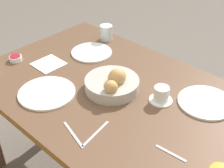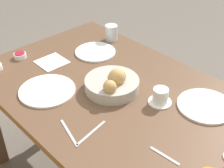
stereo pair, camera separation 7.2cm
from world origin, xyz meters
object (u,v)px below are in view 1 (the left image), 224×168
(fork_silver, at_px, (96,133))
(knife_silver, at_px, (73,135))
(napkin, at_px, (49,64))
(bread_basket, at_px, (113,83))
(plate_far_center, at_px, (47,93))
(plate_near_left, at_px, (206,102))
(jam_bowl_berry, at_px, (16,58))
(plate_near_right, at_px, (92,52))
(water_tumbler, at_px, (106,33))
(spoon_coffee, at_px, (171,153))
(coffee_cup, at_px, (161,95))

(fork_silver, relative_size, knife_silver, 1.02)
(fork_silver, relative_size, napkin, 1.15)
(bread_basket, xyz_separation_m, plate_far_center, (0.21, 0.23, -0.04))
(bread_basket, distance_m, napkin, 0.42)
(bread_basket, bearing_deg, plate_near_left, -150.39)
(plate_far_center, xyz_separation_m, fork_silver, (-0.36, 0.03, -0.00))
(bread_basket, height_order, knife_silver, bread_basket)
(jam_bowl_berry, bearing_deg, plate_near_right, -125.38)
(water_tumbler, distance_m, jam_bowl_berry, 0.55)
(bread_basket, bearing_deg, knife_silver, 105.69)
(bread_basket, xyz_separation_m, jam_bowl_berry, (0.57, 0.17, -0.03))
(plate_near_left, relative_size, plate_near_right, 1.09)
(water_tumbler, height_order, jam_bowl_berry, water_tumbler)
(water_tumbler, relative_size, spoon_coffee, 0.72)
(water_tumbler, bearing_deg, plate_near_left, 169.33)
(bread_basket, distance_m, plate_far_center, 0.31)
(plate_near_left, relative_size, knife_silver, 1.50)
(plate_far_center, distance_m, coffee_cup, 0.53)
(jam_bowl_berry, height_order, knife_silver, jam_bowl_berry)
(fork_silver, bearing_deg, spoon_coffee, -157.04)
(spoon_coffee, bearing_deg, coffee_cup, -47.29)
(bread_basket, distance_m, water_tumbler, 0.53)
(spoon_coffee, xyz_separation_m, napkin, (0.84, -0.08, 0.00))
(plate_far_center, distance_m, jam_bowl_berry, 0.38)
(coffee_cup, bearing_deg, jam_bowl_berry, 17.72)
(plate_near_left, height_order, fork_silver, plate_near_left)
(coffee_cup, bearing_deg, fork_silver, 80.04)
(plate_near_right, height_order, jam_bowl_berry, jam_bowl_berry)
(knife_silver, relative_size, napkin, 1.13)
(plate_near_left, bearing_deg, plate_far_center, 37.63)
(coffee_cup, xyz_separation_m, fork_silver, (0.06, 0.35, -0.03))
(coffee_cup, bearing_deg, knife_silver, 73.61)
(fork_silver, height_order, spoon_coffee, same)
(plate_near_right, distance_m, water_tumbler, 0.19)
(water_tumbler, distance_m, napkin, 0.43)
(jam_bowl_berry, height_order, spoon_coffee, jam_bowl_berry)
(plate_near_left, xyz_separation_m, napkin, (0.79, 0.28, -0.00))
(jam_bowl_berry, xyz_separation_m, knife_silver, (-0.67, 0.16, -0.01))
(plate_far_center, height_order, water_tumbler, water_tumbler)
(plate_far_center, xyz_separation_m, jam_bowl_berry, (0.37, -0.07, 0.01))
(jam_bowl_berry, xyz_separation_m, napkin, (-0.16, -0.10, -0.01))
(coffee_cup, relative_size, jam_bowl_berry, 1.57)
(plate_near_right, distance_m, napkin, 0.26)
(plate_far_center, relative_size, knife_silver, 1.59)
(fork_silver, bearing_deg, jam_bowl_berry, -7.73)
(bread_basket, height_order, plate_near_right, bread_basket)
(plate_near_left, distance_m, coffee_cup, 0.20)
(bread_basket, bearing_deg, coffee_cup, -157.96)
(bread_basket, height_order, spoon_coffee, bread_basket)
(plate_near_right, distance_m, knife_silver, 0.66)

